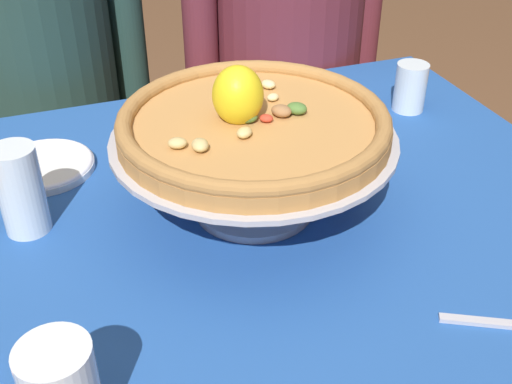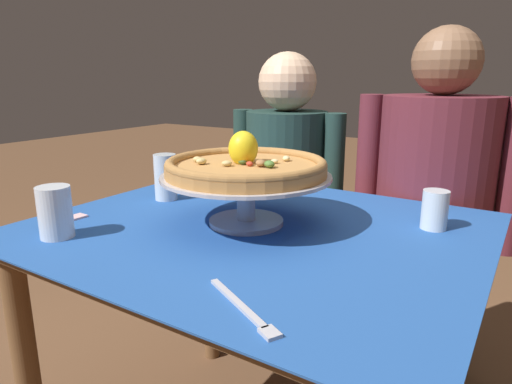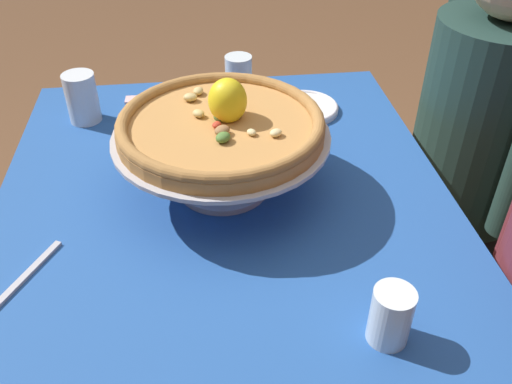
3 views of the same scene
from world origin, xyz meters
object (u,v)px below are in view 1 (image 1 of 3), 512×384
pizza_stand (253,155)px  side_plate (44,166)px  water_glass_side_left (22,195)px  pizza (252,121)px  water_glass_back_right (410,90)px  diner_right (285,87)px  diner_left (57,134)px

pizza_stand → side_plate: size_ratio=2.48×
water_glass_side_left → pizza_stand: bearing=-10.4°
pizza → water_glass_side_left: pizza is taller
water_glass_back_right → diner_right: (-0.08, 0.43, -0.16)m
pizza → water_glass_side_left: bearing=169.6°
pizza_stand → diner_right: diner_right is taller
pizza → diner_left: 0.79m
diner_left → water_glass_back_right: bearing=-35.2°
pizza → water_glass_back_right: pizza is taller
pizza_stand → pizza: size_ratio=1.06×
water_glass_side_left → diner_right: 0.88m
water_glass_side_left → pizza: bearing=-10.4°
side_plate → diner_right: (0.61, 0.42, -0.13)m
water_glass_back_right → side_plate: bearing=179.2°
pizza → water_glass_back_right: 0.47m
side_plate → diner_left: (0.03, 0.46, -0.18)m
water_glass_back_right → diner_left: size_ratio=0.08×
pizza_stand → diner_right: bearing=63.5°
water_glass_back_right → diner_right: bearing=101.2°
pizza_stand → side_plate: (-0.30, 0.22, -0.08)m
pizza → water_glass_back_right: (0.40, 0.21, -0.11)m
water_glass_side_left → water_glass_back_right: 0.75m
diner_right → water_glass_back_right: bearing=-78.8°
pizza_stand → pizza: bearing=149.6°
pizza → diner_left: diner_left is taller
pizza → side_plate: pizza is taller
pizza_stand → diner_left: 0.77m
pizza_stand → diner_right: 0.74m
pizza_stand → diner_right: size_ratio=0.33×
diner_left → diner_right: diner_right is taller
pizza_stand → side_plate: bearing=143.3°
pizza_stand → diner_right: (0.32, 0.64, -0.21)m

